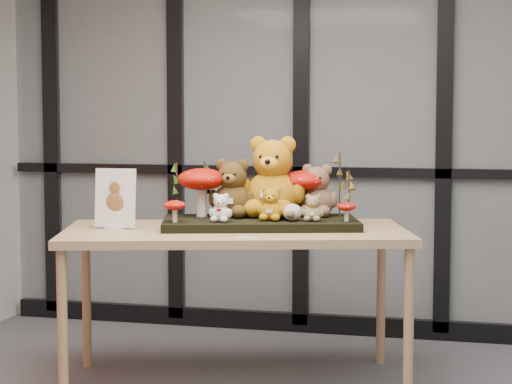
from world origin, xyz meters
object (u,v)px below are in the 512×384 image
(diorama_tray, at_px, (260,223))
(bear_tan_back, at_px, (317,188))
(bear_brown_medium, at_px, (233,185))
(mushroom_front_left, at_px, (175,210))
(bear_white_bow, at_px, (221,206))
(mushroom_back_left, at_px, (202,190))
(display_table, at_px, (235,241))
(plush_cream_hedgehog, at_px, (293,212))
(sign_holder, at_px, (115,201))
(bear_small_yellow, at_px, (271,202))
(bear_pooh_yellow, at_px, (273,172))
(mushroom_back_right, at_px, (304,191))
(mushroom_front_right, at_px, (347,211))
(bear_beige_small, at_px, (313,206))

(diorama_tray, bearing_deg, bear_tan_back, 22.71)
(bear_brown_medium, height_order, mushroom_front_left, bear_brown_medium)
(bear_white_bow, height_order, mushroom_back_left, mushroom_back_left)
(mushroom_back_left, bearing_deg, bear_brown_medium, 11.88)
(display_table, xyz_separation_m, mushroom_front_left, (-0.28, -0.15, 0.17))
(plush_cream_hedgehog, relative_size, sign_holder, 0.31)
(mushroom_front_left, bearing_deg, sign_holder, 179.81)
(bear_small_yellow, relative_size, mushroom_back_left, 0.68)
(bear_small_yellow, bearing_deg, bear_pooh_yellow, 84.87)
(bear_white_bow, relative_size, plush_cream_hedgehog, 1.65)
(mushroom_front_left, bearing_deg, mushroom_back_right, 38.65)
(bear_pooh_yellow, height_order, mushroom_front_left, bear_pooh_yellow)
(bear_tan_back, height_order, mushroom_front_right, bear_tan_back)
(bear_tan_back, xyz_separation_m, bear_white_bow, (-0.43, -0.39, -0.07))
(diorama_tray, relative_size, mushroom_back_left, 3.53)
(bear_brown_medium, distance_m, sign_holder, 0.63)
(diorama_tray, height_order, bear_tan_back, bear_tan_back)
(bear_tan_back, xyz_separation_m, mushroom_back_left, (-0.59, -0.18, -0.01))
(sign_holder, bearing_deg, mushroom_front_right, 11.00)
(bear_brown_medium, height_order, mushroom_front_right, bear_brown_medium)
(bear_tan_back, relative_size, bear_small_yellow, 1.58)
(bear_brown_medium, bearing_deg, bear_small_yellow, -43.26)
(display_table, distance_m, mushroom_back_left, 0.36)
(plush_cream_hedgehog, height_order, mushroom_back_left, mushroom_back_left)
(diorama_tray, xyz_separation_m, bear_pooh_yellow, (0.03, 0.14, 0.26))
(bear_beige_small, distance_m, plush_cream_hedgehog, 0.11)
(bear_pooh_yellow, bearing_deg, sign_holder, -168.17)
(diorama_tray, relative_size, plush_cream_hedgehog, 10.31)
(bear_pooh_yellow, relative_size, plush_cream_hedgehog, 4.82)
(bear_white_bow, bearing_deg, bear_small_yellow, 10.60)
(diorama_tray, height_order, mushroom_front_right, mushroom_front_right)
(diorama_tray, xyz_separation_m, bear_beige_small, (0.29, -0.04, 0.10))
(plush_cream_hedgehog, distance_m, mushroom_front_right, 0.28)
(bear_white_bow, bearing_deg, bear_brown_medium, 75.25)
(bear_pooh_yellow, bearing_deg, display_table, -136.57)
(bear_white_bow, height_order, sign_holder, sign_holder)
(bear_white_bow, bearing_deg, bear_beige_small, 1.47)
(bear_beige_small, bearing_deg, mushroom_front_left, -178.20)
(mushroom_back_left, bearing_deg, bear_small_yellow, -12.56)
(mushroom_back_left, height_order, mushroom_front_left, mushroom_back_left)
(bear_brown_medium, bearing_deg, bear_pooh_yellow, 4.80)
(bear_white_bow, xyz_separation_m, mushroom_back_right, (0.36, 0.39, 0.06))
(mushroom_front_right, relative_size, sign_holder, 0.35)
(display_table, relative_size, bear_brown_medium, 5.67)
(bear_white_bow, xyz_separation_m, mushroom_front_right, (0.62, 0.18, -0.03))
(plush_cream_hedgehog, bearing_deg, bear_pooh_yellow, 111.15)
(bear_beige_small, bearing_deg, bear_tan_back, 79.82)
(bear_beige_small, bearing_deg, diorama_tray, 156.79)
(mushroom_back_right, bearing_deg, plush_cream_hedgehog, -92.11)
(bear_pooh_yellow, xyz_separation_m, bear_white_bow, (-0.20, -0.32, -0.16))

